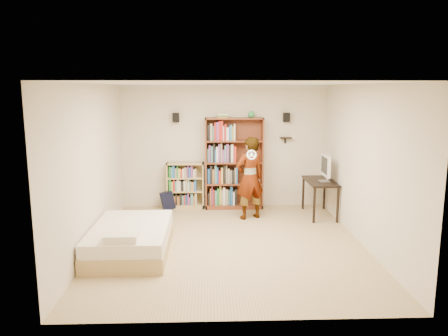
# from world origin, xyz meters

# --- Properties ---
(ground) EXTENTS (4.50, 5.00, 0.01)m
(ground) POSITION_xyz_m (0.00, 0.00, 0.00)
(ground) COLOR tan
(ground) RESTS_ON ground
(room_shell) EXTENTS (4.52, 5.02, 2.71)m
(room_shell) POSITION_xyz_m (0.00, 0.00, 1.76)
(room_shell) COLOR beige
(room_shell) RESTS_ON ground
(crown_molding) EXTENTS (4.50, 5.00, 0.06)m
(crown_molding) POSITION_xyz_m (0.00, 0.00, 2.67)
(crown_molding) COLOR silver
(crown_molding) RESTS_ON room_shell
(speaker_left) EXTENTS (0.14, 0.12, 0.20)m
(speaker_left) POSITION_xyz_m (-1.05, 2.40, 2.00)
(speaker_left) COLOR black
(speaker_left) RESTS_ON room_shell
(speaker_right) EXTENTS (0.14, 0.12, 0.20)m
(speaker_right) POSITION_xyz_m (1.35, 2.40, 2.00)
(speaker_right) COLOR black
(speaker_right) RESTS_ON room_shell
(wall_shelf) EXTENTS (0.25, 0.16, 0.02)m
(wall_shelf) POSITION_xyz_m (1.35, 2.41, 1.55)
(wall_shelf) COLOR black
(wall_shelf) RESTS_ON room_shell
(tall_bookshelf) EXTENTS (1.26, 0.37, 2.00)m
(tall_bookshelf) POSITION_xyz_m (0.21, 2.32, 1.00)
(tall_bookshelf) COLOR maroon
(tall_bookshelf) RESTS_ON ground
(low_bookshelf) EXTENTS (0.81, 0.30, 1.01)m
(low_bookshelf) POSITION_xyz_m (-0.87, 2.35, 0.51)
(low_bookshelf) COLOR tan
(low_bookshelf) RESTS_ON ground
(computer_desk) EXTENTS (0.55, 1.10, 0.75)m
(computer_desk) POSITION_xyz_m (1.96, 1.66, 0.37)
(computer_desk) COLOR black
(computer_desk) RESTS_ON ground
(imac) EXTENTS (0.19, 0.56, 0.55)m
(imac) POSITION_xyz_m (2.01, 1.56, 1.02)
(imac) COLOR white
(imac) RESTS_ON computer_desk
(daybed) EXTENTS (1.22, 1.88, 0.56)m
(daybed) POSITION_xyz_m (-1.62, -0.30, 0.28)
(daybed) COLOR white
(daybed) RESTS_ON ground
(person) EXTENTS (0.72, 0.61, 1.68)m
(person) POSITION_xyz_m (0.48, 1.50, 0.84)
(person) COLOR black
(person) RESTS_ON ground
(wii_wheel) EXTENTS (0.20, 0.07, 0.20)m
(wii_wheel) POSITION_xyz_m (0.48, 1.19, 1.36)
(wii_wheel) COLOR white
(wii_wheel) RESTS_ON person
(navy_bag) EXTENTS (0.35, 0.27, 0.41)m
(navy_bag) POSITION_xyz_m (-1.25, 2.23, 0.21)
(navy_bag) COLOR black
(navy_bag) RESTS_ON ground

